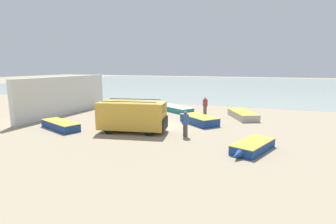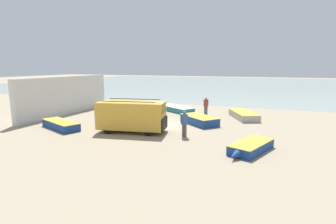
{
  "view_description": "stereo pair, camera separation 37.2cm",
  "coord_description": "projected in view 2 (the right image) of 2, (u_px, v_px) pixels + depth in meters",
  "views": [
    {
      "loc": [
        7.57,
        -19.42,
        4.78
      ],
      "look_at": [
        -0.02,
        0.55,
        1.0
      ],
      "focal_mm": 28.0,
      "sensor_mm": 36.0,
      "label": 1
    },
    {
      "loc": [
        7.92,
        -19.28,
        4.78
      ],
      "look_at": [
        -0.02,
        0.55,
        1.0
      ],
      "focal_mm": 28.0,
      "sensor_mm": 36.0,
      "label": 2
    }
  ],
  "objects": [
    {
      "name": "fisherman_1",
      "position": [
        206.0,
        104.0,
        25.53
      ],
      "size": [
        0.47,
        0.47,
        1.79
      ],
      "rotation": [
        0.0,
        0.0,
        5.21
      ],
      "color": "#5B564C",
      "rests_on": "ground_plane"
    },
    {
      "name": "fishing_rowboat_5",
      "position": [
        176.0,
        109.0,
        27.87
      ],
      "size": [
        4.89,
        3.56,
        0.55
      ],
      "rotation": [
        0.0,
        0.0,
        2.59
      ],
      "color": "#1E757F",
      "rests_on": "ground_plane"
    },
    {
      "name": "fishing_rowboat_0",
      "position": [
        243.0,
        115.0,
        24.22
      ],
      "size": [
        3.21,
        4.86,
        0.61
      ],
      "rotation": [
        0.0,
        0.0,
        2.02
      ],
      "color": "#ADA89E",
      "rests_on": "ground_plane"
    },
    {
      "name": "fishing_rowboat_2",
      "position": [
        250.0,
        147.0,
        14.72
      ],
      "size": [
        2.42,
        3.97,
        0.54
      ],
      "rotation": [
        0.0,
        0.0,
        4.35
      ],
      "color": "navy",
      "rests_on": "ground_plane"
    },
    {
      "name": "sea_water",
      "position": [
        241.0,
        84.0,
        68.9
      ],
      "size": [
        120.0,
        80.0,
        0.01
      ],
      "primitive_type": "cube",
      "color": "#99A89E",
      "rests_on": "ground_plane"
    },
    {
      "name": "fisherman_0",
      "position": [
        184.0,
        121.0,
        17.71
      ],
      "size": [
        0.47,
        0.47,
        1.8
      ],
      "rotation": [
        0.0,
        0.0,
        4.51
      ],
      "color": "#5B564C",
      "rests_on": "ground_plane"
    },
    {
      "name": "parked_van",
      "position": [
        132.0,
        115.0,
        18.98
      ],
      "size": [
        5.16,
        2.85,
        2.36
      ],
      "rotation": [
        0.0,
        0.0,
        0.19
      ],
      "color": "gold",
      "rests_on": "ground_plane"
    },
    {
      "name": "fishing_rowboat_3",
      "position": [
        198.0,
        120.0,
        21.86
      ],
      "size": [
        3.92,
        3.53,
        0.68
      ],
      "rotation": [
        0.0,
        0.0,
        2.45
      ],
      "color": "navy",
      "rests_on": "ground_plane"
    },
    {
      "name": "fishing_rowboat_1",
      "position": [
        122.0,
        113.0,
        24.95
      ],
      "size": [
        3.42,
        4.57,
        0.59
      ],
      "rotation": [
        0.0,
        0.0,
        4.14
      ],
      "color": "navy",
      "rests_on": "ground_plane"
    },
    {
      "name": "harbor_wall",
      "position": [
        67.0,
        95.0,
        25.99
      ],
      "size": [
        0.5,
        11.82,
        3.75
      ],
      "primitive_type": "cube",
      "color": "silver",
      "rests_on": "ground_plane"
    },
    {
      "name": "ground_plane",
      "position": [
        166.0,
        125.0,
        21.36
      ],
      "size": [
        200.0,
        200.0,
        0.0
      ],
      "primitive_type": "plane",
      "color": "gray"
    },
    {
      "name": "fishing_rowboat_4",
      "position": [
        60.0,
        124.0,
        20.26
      ],
      "size": [
        4.72,
        2.61,
        0.6
      ],
      "rotation": [
        0.0,
        0.0,
        2.77
      ],
      "color": "navy",
      "rests_on": "ground_plane"
    }
  ]
}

